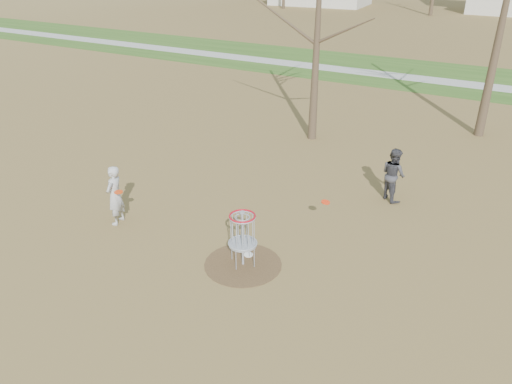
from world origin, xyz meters
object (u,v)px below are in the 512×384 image
Objects in this scene: disc_grounded at (248,255)px; disc_golf_basket at (243,230)px; player_standing at (115,195)px; player_throwing at (393,174)px.

disc_golf_basket is at bearing -78.73° from disc_grounded.
player_standing is 7.35× the size of disc_grounded.
player_throwing is 7.10× the size of disc_grounded.
player_throwing is at bearing 65.18° from disc_grounded.
player_throwing is at bearing 118.10° from player_standing.
player_throwing reaches higher than disc_grounded.
player_throwing is 5.09m from disc_grounded.
disc_golf_basket is at bearing 105.02° from player_throwing.
player_standing reaches higher than player_throwing.
player_standing reaches higher than disc_grounded.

